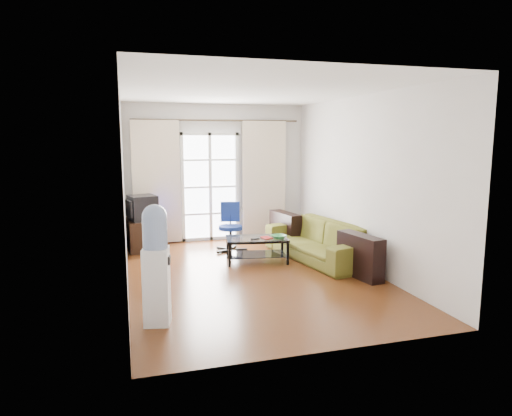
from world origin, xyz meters
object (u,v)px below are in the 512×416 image
(tv_stand, at_px, (142,234))
(coffee_table, at_px, (257,246))
(task_chair, at_px, (231,237))
(water_cooler, at_px, (156,262))
(sofa, at_px, (318,240))
(crt_tv, at_px, (142,208))

(tv_stand, bearing_deg, coffee_table, -43.33)
(task_chair, bearing_deg, water_cooler, -105.14)
(tv_stand, bearing_deg, sofa, -33.73)
(coffee_table, height_order, crt_tv, crt_tv)
(task_chair, bearing_deg, tv_stand, 171.62)
(sofa, distance_m, water_cooler, 3.50)
(crt_tv, bearing_deg, coffee_table, -51.20)
(crt_tv, distance_m, task_chair, 1.70)
(crt_tv, relative_size, water_cooler, 0.44)
(coffee_table, relative_size, crt_tv, 1.85)
(sofa, relative_size, task_chair, 2.63)
(sofa, xyz_separation_m, coffee_table, (-1.04, 0.13, -0.06))
(coffee_table, relative_size, tv_stand, 1.41)
(coffee_table, relative_size, water_cooler, 0.81)
(tv_stand, height_order, crt_tv, crt_tv)
(sofa, relative_size, crt_tv, 3.98)
(task_chair, xyz_separation_m, water_cooler, (-1.52, -3.00, 0.44))
(sofa, distance_m, tv_stand, 3.22)
(sofa, bearing_deg, task_chair, -136.54)
(water_cooler, bearing_deg, task_chair, 75.14)
(sofa, bearing_deg, water_cooler, -64.04)
(crt_tv, xyz_separation_m, task_chair, (1.54, -0.50, -0.53))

